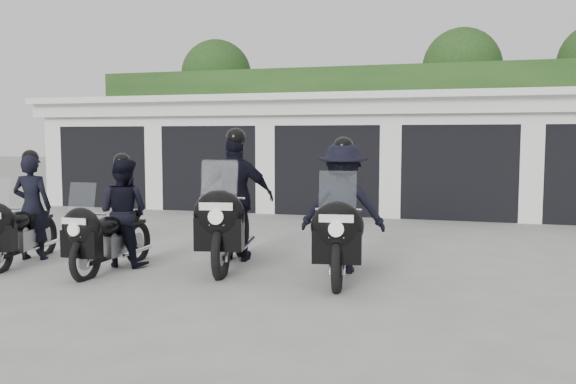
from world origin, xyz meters
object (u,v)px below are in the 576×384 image
(police_bike_a, at_px, (23,217))
(police_bike_d, at_px, (342,215))
(police_bike_c, at_px, (234,205))
(police_bike_b, at_px, (117,219))

(police_bike_a, bearing_deg, police_bike_d, -4.28)
(police_bike_a, relative_size, police_bike_d, 0.89)
(police_bike_d, bearing_deg, police_bike_a, 179.15)
(police_bike_c, distance_m, police_bike_d, 1.75)
(police_bike_b, height_order, police_bike_d, police_bike_d)
(police_bike_a, xyz_separation_m, police_bike_b, (1.58, 0.08, 0.03))
(police_bike_b, height_order, police_bike_c, police_bike_c)
(police_bike_a, height_order, police_bike_c, police_bike_c)
(police_bike_d, bearing_deg, police_bike_c, 162.60)
(police_bike_b, bearing_deg, police_bike_d, 9.92)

